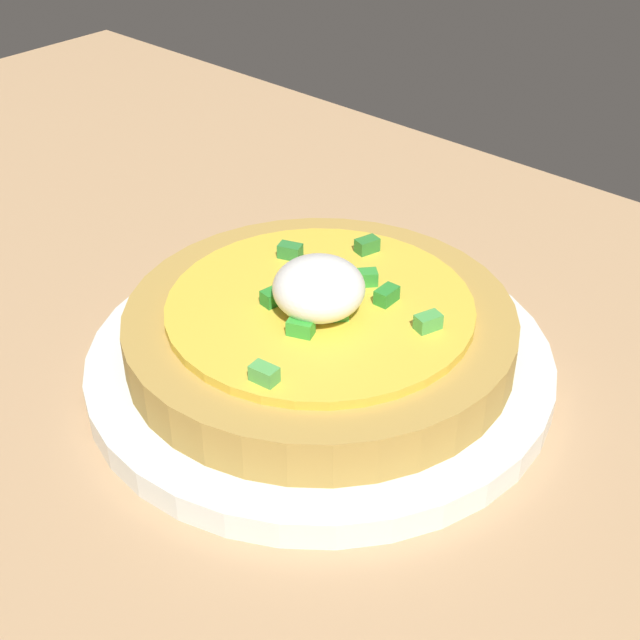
% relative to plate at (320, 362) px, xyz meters
% --- Properties ---
extents(dining_table, '(1.21, 0.86, 0.03)m').
position_rel_plate_xyz_m(dining_table, '(-0.01, 0.12, -0.02)').
color(dining_table, tan).
rests_on(dining_table, ground).
extents(plate, '(0.25, 0.25, 0.02)m').
position_rel_plate_xyz_m(plate, '(0.00, 0.00, 0.00)').
color(plate, white).
rests_on(plate, dining_table).
extents(pizza, '(0.21, 0.21, 0.06)m').
position_rel_plate_xyz_m(pizza, '(-0.00, 0.00, 0.02)').
color(pizza, '#B69043').
rests_on(pizza, plate).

